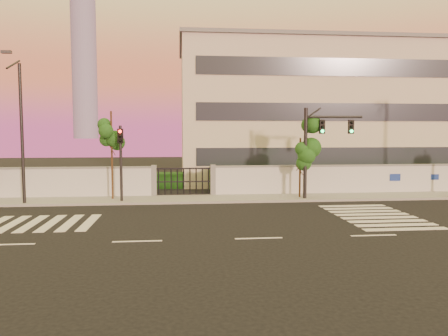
{
  "coord_description": "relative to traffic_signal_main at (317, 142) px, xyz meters",
  "views": [
    {
      "loc": [
        -3.25,
        -17.66,
        4.44
      ],
      "look_at": [
        -0.85,
        6.0,
        2.46
      ],
      "focal_mm": 35.0,
      "sensor_mm": 36.0,
      "label": 1
    }
  ],
  "objects": [
    {
      "name": "distant_skyscraper",
      "position": [
        -70.53,
        270.36,
        58.22
      ],
      "size": [
        16.0,
        16.0,
        118.0
      ],
      "color": "slate",
      "rests_on": "ground"
    },
    {
      "name": "streetlight_west",
      "position": [
        -18.15,
        -0.3,
        1.02
      ],
      "size": [
        0.53,
        2.13,
        8.86
      ],
      "color": "black",
      "rests_on": "ground"
    },
    {
      "name": "institutional_building",
      "position": [
        3.47,
        12.35,
        2.39
      ],
      "size": [
        24.4,
        12.4,
        12.25
      ],
      "color": "beige",
      "rests_on": "ground"
    },
    {
      "name": "street_tree_d",
      "position": [
        -0.91,
        0.58,
        -0.79
      ],
      "size": [
        1.47,
        1.17,
        4.05
      ],
      "color": "#382314",
      "rests_on": "ground"
    },
    {
      "name": "street_tree_c",
      "position": [
        -13.06,
        1.03,
        0.45
      ],
      "size": [
        1.48,
        1.18,
        5.75
      ],
      "color": "#382314",
      "rests_on": "ground"
    },
    {
      "name": "road_markings",
      "position": [
        -7.11,
        -5.88,
        -3.76
      ],
      "size": [
        57.0,
        7.62,
        0.02
      ],
      "color": "silver",
      "rests_on": "ground"
    },
    {
      "name": "street_tree_e",
      "position": [
        -0.55,
        0.75,
        0.36
      ],
      "size": [
        1.62,
        1.29,
        5.62
      ],
      "color": "#382314",
      "rests_on": "ground"
    },
    {
      "name": "traffic_signal_main",
      "position": [
        0.0,
        0.0,
        0.0
      ],
      "size": [
        3.77,
        0.5,
        5.96
      ],
      "rotation": [
        0.0,
        0.0,
        -0.09
      ],
      "color": "black",
      "rests_on": "ground"
    },
    {
      "name": "traffic_signal_secondary",
      "position": [
        -12.42,
        0.14,
        -0.71
      ],
      "size": [
        0.38,
        0.35,
        4.82
      ],
      "rotation": [
        0.0,
        0.0,
        0.09
      ],
      "color": "black",
      "rests_on": "ground"
    },
    {
      "name": "sidewalk",
      "position": [
        -5.53,
        0.86,
        -3.69
      ],
      "size": [
        60.0,
        3.0,
        0.15
      ],
      "primitive_type": "cube",
      "color": "gray",
      "rests_on": "ground"
    },
    {
      "name": "ground",
      "position": [
        -5.53,
        -9.64,
        -3.77
      ],
      "size": [
        120.0,
        120.0,
        0.0
      ],
      "primitive_type": "plane",
      "color": "black",
      "rests_on": "ground"
    },
    {
      "name": "perimeter_wall",
      "position": [
        -5.43,
        2.36,
        -2.7
      ],
      "size": [
        60.0,
        0.36,
        2.2
      ],
      "color": "silver",
      "rests_on": "ground"
    },
    {
      "name": "hedge_row",
      "position": [
        -4.36,
        5.1,
        -2.95
      ],
      "size": [
        41.0,
        4.25,
        1.8
      ],
      "color": "#123510",
      "rests_on": "ground"
    }
  ]
}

